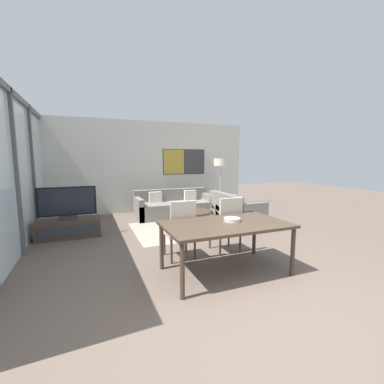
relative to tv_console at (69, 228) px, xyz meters
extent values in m
plane|color=brown|center=(2.13, -3.65, -0.20)|extent=(24.00, 24.00, 0.00)
cube|color=silver|center=(2.13, 2.10, 1.20)|extent=(6.69, 0.06, 2.80)
cube|color=#2D2D33|center=(3.37, 2.06, 1.35)|extent=(1.44, 0.01, 0.81)
cube|color=#B29333|center=(3.02, 2.05, 1.35)|extent=(0.68, 0.02, 0.77)
cube|color=#38383D|center=(3.72, 2.05, 1.35)|extent=(0.68, 0.02, 0.77)
cube|color=silver|center=(-0.72, -0.78, 1.20)|extent=(0.02, 5.75, 2.80)
cube|color=#515156|center=(-0.69, -0.78, 2.55)|extent=(0.07, 5.75, 0.10)
cube|color=#515156|center=(-0.69, -0.78, 1.20)|extent=(0.07, 0.08, 2.80)
cube|color=#515156|center=(-0.69, 0.66, 1.20)|extent=(0.07, 0.08, 2.80)
cube|color=gray|center=(2.70, -0.28, -0.20)|extent=(2.76, 1.95, 0.01)
cube|color=#423326|center=(0.00, 0.00, 0.00)|extent=(1.26, 0.46, 0.40)
cube|color=#2D2D33|center=(0.00, -0.23, 0.00)|extent=(1.16, 0.01, 0.22)
cube|color=#2D2D33|center=(0.00, 0.00, 0.23)|extent=(0.36, 0.20, 0.05)
cube|color=#2D2D33|center=(0.00, 0.00, 0.29)|extent=(0.06, 0.03, 0.08)
cube|color=black|center=(0.00, 0.00, 0.57)|extent=(1.13, 0.04, 0.61)
cube|color=black|center=(0.00, -0.02, 0.57)|extent=(1.05, 0.01, 0.55)
cube|color=slate|center=(2.70, 1.02, 0.01)|extent=(2.21, 0.87, 0.42)
cube|color=slate|center=(2.70, 1.38, 0.18)|extent=(2.21, 0.16, 0.76)
cube|color=slate|center=(1.66, 1.02, 0.10)|extent=(0.14, 0.87, 0.60)
cube|color=slate|center=(3.74, 1.02, 0.10)|extent=(0.14, 0.87, 0.60)
cube|color=beige|center=(2.17, 1.20, 0.37)|extent=(0.36, 0.12, 0.30)
cube|color=beige|center=(3.23, 1.20, 0.37)|extent=(0.36, 0.12, 0.30)
cube|color=slate|center=(4.04, -0.12, 0.01)|extent=(0.87, 1.51, 0.42)
cube|color=slate|center=(3.68, -0.12, 0.18)|extent=(0.16, 1.51, 0.76)
cube|color=slate|center=(4.04, -0.80, 0.10)|extent=(0.87, 0.14, 0.60)
cube|color=slate|center=(4.04, 0.57, 0.10)|extent=(0.87, 0.14, 0.60)
cube|color=beige|center=(3.86, -0.45, 0.37)|extent=(0.12, 0.36, 0.30)
cylinder|color=#423326|center=(2.70, -0.28, -0.19)|extent=(0.42, 0.42, 0.03)
cylinder|color=#423326|center=(2.70, -0.28, -0.01)|extent=(0.17, 0.17, 0.38)
cylinder|color=#423326|center=(2.70, -0.28, 0.20)|extent=(0.93, 0.93, 0.04)
cube|color=#423326|center=(2.23, -2.71, 0.52)|extent=(1.78, 1.03, 0.04)
cylinder|color=#423326|center=(1.39, -3.17, 0.15)|extent=(0.06, 0.06, 0.70)
cylinder|color=#423326|center=(3.06, -3.17, 0.15)|extent=(0.06, 0.06, 0.70)
cylinder|color=#423326|center=(1.39, -2.26, 0.15)|extent=(0.06, 0.06, 0.70)
cylinder|color=#423326|center=(3.06, -2.26, 0.15)|extent=(0.06, 0.06, 0.70)
cube|color=#B2A899|center=(1.79, -1.93, 0.23)|extent=(0.46, 0.46, 0.06)
cube|color=#B2A899|center=(1.79, -2.13, 0.52)|extent=(0.42, 0.05, 0.54)
cylinder|color=#423326|center=(1.59, -2.13, 0.00)|extent=(0.04, 0.04, 0.40)
cylinder|color=#423326|center=(1.99, -2.13, 0.00)|extent=(0.04, 0.04, 0.40)
cylinder|color=#423326|center=(1.59, -1.73, 0.00)|extent=(0.04, 0.04, 0.40)
cylinder|color=#423326|center=(1.99, -1.73, 0.00)|extent=(0.04, 0.04, 0.40)
cube|color=#B2A899|center=(2.66, -1.93, 0.23)|extent=(0.46, 0.46, 0.06)
cube|color=#B2A899|center=(2.66, -2.13, 0.52)|extent=(0.42, 0.05, 0.54)
cylinder|color=#423326|center=(2.46, -2.13, 0.00)|extent=(0.04, 0.04, 0.40)
cylinder|color=#423326|center=(2.86, -2.13, 0.00)|extent=(0.04, 0.04, 0.40)
cylinder|color=#423326|center=(2.46, -1.73, 0.00)|extent=(0.04, 0.04, 0.40)
cylinder|color=#423326|center=(2.86, -1.73, 0.00)|extent=(0.04, 0.04, 0.40)
cylinder|color=#B7B2A8|center=(2.36, -2.65, 0.56)|extent=(0.25, 0.25, 0.05)
torus|color=#B7B2A8|center=(2.36, -2.65, 0.58)|extent=(0.25, 0.25, 0.02)
cylinder|color=#2D2D33|center=(4.19, 1.07, -0.19)|extent=(0.28, 0.28, 0.02)
cylinder|color=#B7B7BC|center=(4.19, 1.07, 0.53)|extent=(0.03, 0.03, 1.41)
cylinder|color=beige|center=(4.19, 1.07, 1.35)|extent=(0.43, 0.43, 0.22)
camera|label=1|loc=(0.42, -5.86, 1.46)|focal=24.00mm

